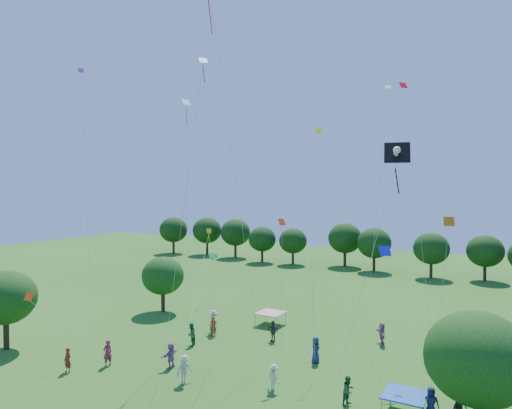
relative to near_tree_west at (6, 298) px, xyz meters
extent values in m
cylinder|color=#422B19|center=(0.00, 0.00, -2.88)|extent=(0.41, 0.41, 2.01)
ellipsoid|color=#1B4B15|center=(0.00, 0.00, 0.01)|extent=(4.44, 4.44, 3.99)
cylinder|color=#422B19|center=(3.19, 13.75, -2.98)|extent=(0.37, 0.37, 1.80)
ellipsoid|color=#1B4B15|center=(3.19, 13.75, -0.35)|extent=(4.07, 4.07, 3.67)
ellipsoid|color=#1B4B15|center=(31.38, 4.21, -0.10)|extent=(5.03, 5.03, 4.53)
cylinder|color=#422B19|center=(-22.19, 45.68, -2.81)|extent=(0.44, 0.44, 2.15)
ellipsoid|color=#153A10|center=(-22.19, 45.68, 0.46)|extent=(5.17, 5.17, 4.65)
cylinder|color=#422B19|center=(-15.73, 47.31, -2.80)|extent=(0.45, 0.45, 2.17)
ellipsoid|color=#153A10|center=(-15.73, 47.31, 0.51)|extent=(5.22, 5.22, 4.70)
cylinder|color=#422B19|center=(-9.43, 46.97, -2.81)|extent=(0.44, 0.44, 2.15)
ellipsoid|color=#153A10|center=(-9.43, 46.97, 0.47)|extent=(5.17, 5.17, 4.65)
cylinder|color=#422B19|center=(-2.85, 44.69, -2.95)|extent=(0.38, 0.38, 1.87)
ellipsoid|color=#153A10|center=(-2.85, 44.69, -0.11)|extent=(4.48, 4.48, 4.03)
cylinder|color=#422B19|center=(2.37, 45.30, -2.96)|extent=(0.38, 0.38, 1.84)
ellipsoid|color=#153A10|center=(2.37, 45.30, -0.16)|extent=(4.42, 4.42, 3.98)
cylinder|color=#422B19|center=(10.10, 47.70, -2.81)|extent=(0.44, 0.44, 2.14)
ellipsoid|color=#153A10|center=(10.10, 47.70, 0.45)|extent=(5.14, 5.14, 4.63)
cylinder|color=#422B19|center=(15.20, 45.52, -2.87)|extent=(0.42, 0.42, 2.03)
ellipsoid|color=#153A10|center=(15.20, 45.52, 0.21)|extent=(4.86, 4.86, 4.37)
cylinder|color=#422B19|center=(23.17, 44.41, -2.90)|extent=(0.40, 0.40, 1.96)
ellipsoid|color=#153A10|center=(23.17, 44.41, 0.08)|extent=(4.71, 4.71, 4.24)
cylinder|color=#422B19|center=(29.55, 45.94, -2.93)|extent=(0.39, 0.39, 1.91)
ellipsoid|color=#153A10|center=(29.55, 45.94, -0.02)|extent=(4.59, 4.59, 4.13)
cube|color=red|center=(14.30, 15.16, -2.83)|extent=(2.20, 2.20, 0.08)
cylinder|color=#999999|center=(13.30, 14.16, -3.33)|extent=(0.05, 0.05, 1.10)
cylinder|color=#999999|center=(15.30, 14.16, -3.33)|extent=(0.05, 0.05, 1.10)
cylinder|color=#999999|center=(13.30, 16.16, -3.33)|extent=(0.05, 0.05, 1.10)
cylinder|color=#999999|center=(15.30, 16.16, -3.33)|extent=(0.05, 0.05, 1.10)
cube|color=#1A52AB|center=(27.92, 4.61, -2.83)|extent=(2.20, 2.20, 0.08)
cylinder|color=#999999|center=(26.92, 3.61, -3.33)|extent=(0.05, 0.05, 1.10)
cylinder|color=#999999|center=(26.92, 5.61, -3.33)|extent=(0.05, 0.05, 1.10)
cylinder|color=#999999|center=(28.92, 5.61, -3.33)|extent=(0.05, 0.05, 1.10)
imported|color=navy|center=(31.09, 13.58, -3.09)|extent=(0.88, 0.82, 1.59)
imported|color=maroon|center=(7.66, -0.59, -3.08)|extent=(0.61, 0.39, 1.61)
imported|color=#265A38|center=(29.34, 14.84, -3.02)|extent=(0.88, 0.97, 1.74)
imported|color=beige|center=(20.53, 3.73, -3.10)|extent=(1.11, 0.88, 1.56)
imported|color=#38312D|center=(16.49, 11.36, -3.06)|extent=(1.05, 0.67, 1.65)
imported|color=#A35FA1|center=(12.96, 3.35, -3.04)|extent=(0.57, 1.58, 1.69)
imported|color=navy|center=(29.20, 4.69, -3.03)|extent=(0.95, 0.71, 1.71)
imported|color=#991B40|center=(9.04, 1.48, -3.00)|extent=(0.56, 0.74, 1.77)
imported|color=#225031|center=(11.50, 7.45, -3.03)|extent=(0.64, 0.93, 1.72)
imported|color=beige|center=(11.24, 10.84, -2.93)|extent=(1.33, 1.19, 1.90)
imported|color=#98587A|center=(24.08, 14.91, -3.04)|extent=(1.32, 1.62, 1.68)
imported|color=navy|center=(21.05, 8.98, -2.99)|extent=(0.89, 0.99, 1.78)
imported|color=maroon|center=(11.70, 10.09, -3.07)|extent=(0.71, 0.60, 1.63)
imported|color=#24542E|center=(24.96, 4.18, -3.09)|extent=(0.68, 0.89, 1.60)
imported|color=beige|center=(15.31, 1.83, -3.00)|extent=(0.83, 1.25, 1.76)
cube|color=black|center=(27.97, 1.90, 9.79)|extent=(1.30, 0.90, 1.01)
cube|color=black|center=(27.97, 1.95, 8.45)|extent=(0.19, 0.26, 1.18)
sphere|color=white|center=(27.97, 1.84, 9.89)|extent=(0.37, 0.37, 0.37)
cylinder|color=white|center=(27.97, 1.84, 9.61)|extent=(0.26, 0.51, 0.33)
cylinder|color=white|center=(27.97, 1.84, 9.61)|extent=(0.26, 0.51, 0.33)
cylinder|color=beige|center=(26.24, 2.68, 3.36)|extent=(3.48, 1.57, 11.89)
cube|color=red|center=(14.49, 5.81, 20.18)|extent=(0.06, 0.64, 2.94)
cylinder|color=beige|center=(16.39, 5.88, 9.61)|extent=(3.81, 0.26, 24.40)
cube|color=red|center=(25.78, 13.49, 15.42)|extent=(0.62, 0.64, 0.46)
cylinder|color=beige|center=(26.93, 13.26, 6.30)|extent=(2.31, 0.48, 17.78)
cube|color=#F8450D|center=(4.78, -1.30, 0.92)|extent=(0.68, 0.48, 0.52)
cylinder|color=beige|center=(6.38, -0.25, -0.96)|extent=(3.21, 2.12, 3.26)
cube|color=#FFFD16|center=(17.56, 18.07, 13.23)|extent=(0.64, 0.57, 0.48)
cylinder|color=beige|center=(18.33, 15.52, 5.21)|extent=(1.56, 5.11, 15.58)
cube|color=green|center=(17.01, 2.48, 4.00)|extent=(0.40, 0.53, 0.38)
cylinder|color=beige|center=(16.04, 3.91, 0.61)|extent=(1.96, 2.87, 6.40)
cube|color=#1590D5|center=(18.57, -0.54, 14.77)|extent=(0.51, 0.52, 0.33)
cube|color=#1590D5|center=(18.57, -0.49, 14.07)|extent=(0.07, 0.20, 0.85)
cylinder|color=beige|center=(16.00, 0.81, 6.01)|extent=(5.16, 2.71, 17.18)
cube|color=#A61BA5|center=(3.78, 3.96, 17.13)|extent=(0.35, 0.46, 0.37)
cylinder|color=beige|center=(5.19, 3.13, 7.19)|extent=(2.84, 1.68, 19.54)
cube|color=white|center=(21.08, 7.96, 4.35)|extent=(0.56, 0.48, 0.41)
cylinder|color=beige|center=(21.51, 7.31, 0.78)|extent=(0.88, 1.33, 6.74)
cube|color=#0DC7AC|center=(11.35, 7.18, 14.55)|extent=(0.66, 0.76, 0.49)
cube|color=#0DC7AC|center=(11.35, 7.23, 13.49)|extent=(0.16, 0.29, 1.28)
cylinder|color=beige|center=(10.99, 7.61, 5.85)|extent=(0.74, 0.89, 16.86)
cube|color=red|center=(19.07, 7.70, 5.83)|extent=(0.47, 0.59, 0.44)
cylinder|color=beige|center=(19.36, 7.12, 1.52)|extent=(0.60, 1.19, 8.21)
cube|color=orange|center=(29.24, 10.75, 6.04)|extent=(0.70, 0.49, 0.56)
cylinder|color=beige|center=(28.77, 11.83, 1.60)|extent=(0.95, 2.18, 8.36)
cube|color=yellow|center=(4.57, 19.51, 3.61)|extent=(0.54, 0.53, 0.47)
cube|color=yellow|center=(4.57, 19.56, 2.78)|extent=(0.07, 0.23, 1.00)
cylinder|color=beige|center=(7.25, 14.51, 0.41)|extent=(5.37, 10.01, 6.00)
cube|color=#1A922A|center=(24.48, 14.42, 15.62)|extent=(0.46, 0.35, 0.32)
cylinder|color=beige|center=(23.83, 14.07, 6.43)|extent=(1.33, 0.73, 18.03)
cube|color=#151CD5|center=(25.53, 9.71, 4.06)|extent=(0.83, 0.74, 0.62)
cylinder|color=beige|center=(26.71, 8.26, 0.59)|extent=(2.37, 2.91, 6.35)
camera|label=1|loc=(32.81, -19.98, 8.10)|focal=32.00mm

